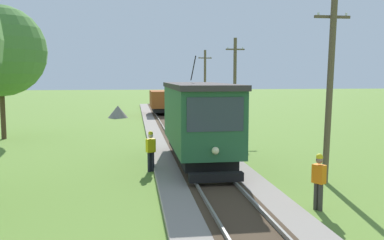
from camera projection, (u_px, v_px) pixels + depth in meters
red_tram at (198, 119)px, 18.80m from camera, size 2.60×8.54×4.79m
freight_car at (162, 101)px, 43.21m from camera, size 2.40×5.20×2.31m
utility_pole_near_tram at (330, 88)px, 15.57m from camera, size 1.40×0.54×7.22m
utility_pole_mid at (235, 84)px, 30.21m from camera, size 1.40×0.26×6.94m
utility_pole_far at (205, 82)px, 42.88m from camera, size 1.40×0.31×6.87m
gravel_pile at (118, 112)px, 41.11m from camera, size 2.02×2.02×1.23m
track_worker at (319, 179)px, 12.63m from camera, size 0.39×0.45×1.78m
second_worker at (151, 149)px, 17.81m from camera, size 0.44×0.36×1.78m
tree_right_near at (0, 51)px, 26.65m from camera, size 5.93×5.93×8.75m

